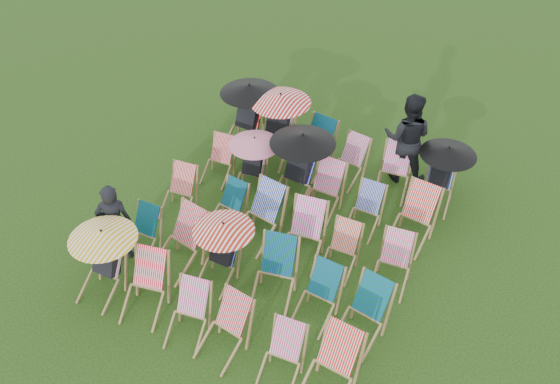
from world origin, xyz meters
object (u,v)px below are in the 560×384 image
at_px(deckchair_29, 441,175).
at_px(person_left, 115,223).
at_px(deckchair_0, 102,261).
at_px(deckchair_5, 330,369).
at_px(person_rear, 407,138).

relative_size(deckchair_29, person_left, 0.79).
bearing_deg(deckchair_29, deckchair_0, -137.39).
xyz_separation_m(deckchair_0, deckchair_5, (3.96, -0.04, -0.17)).
distance_m(deckchair_0, deckchair_29, 6.19).
height_order(deckchair_5, deckchair_29, deckchair_29).
xyz_separation_m(deckchair_0, deckchair_29, (4.11, 4.63, -0.02)).
distance_m(deckchair_29, person_rear, 0.98).
xyz_separation_m(deckchair_5, person_rear, (-0.68, 5.10, 0.45)).
relative_size(deckchair_5, person_rear, 0.52).
distance_m(deckchair_29, person_left, 5.90).
relative_size(deckchair_29, person_rear, 0.65).
bearing_deg(person_left, deckchair_0, 76.10).
distance_m(deckchair_5, deckchair_29, 4.68).
bearing_deg(deckchair_0, person_rear, 57.18).
height_order(deckchair_29, person_left, person_left).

